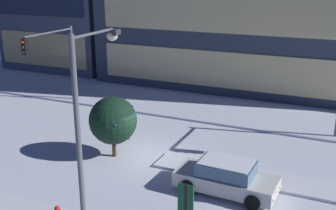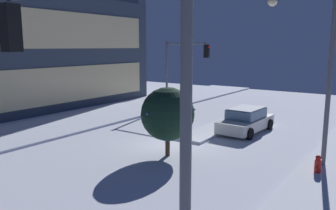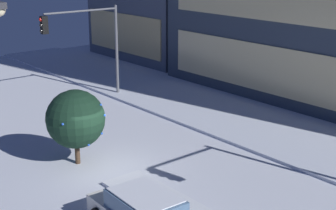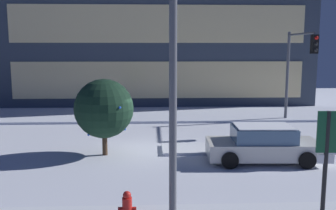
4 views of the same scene
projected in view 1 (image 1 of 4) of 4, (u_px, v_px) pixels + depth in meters
The scene contains 7 objects.
ground at pixel (139, 156), 22.28m from camera, with size 52.00×52.00×0.00m, color silver.
curb_strip_far at pixel (197, 108), 29.91m from camera, with size 52.00×5.20×0.14m, color silver.
median_strip at pixel (245, 175), 19.99m from camera, with size 9.00×1.80×0.14m, color silver.
car_near at pixel (226, 178), 18.41m from camera, with size 4.64×2.22×1.49m.
traffic_light_corner_far_left at pixel (54, 53), 28.91m from camera, with size 0.32×5.19×5.70m.
street_lamp_arched at pixel (89, 104), 14.89m from camera, with size 0.56×2.87×7.50m.
decorated_tree_median at pixel (113, 120), 21.65m from camera, with size 2.56×2.53×3.30m.
Camera 1 is at (9.81, -17.95, 9.38)m, focal length 44.38 mm.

